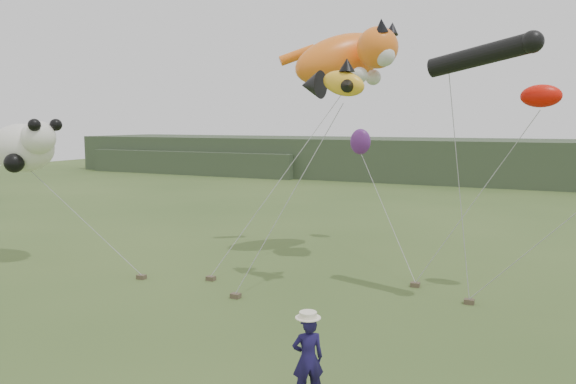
# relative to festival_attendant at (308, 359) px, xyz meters

# --- Properties ---
(ground) EXTENTS (120.00, 120.00, 0.00)m
(ground) POSITION_rel_festival_attendant_xyz_m (-1.32, 1.69, -0.89)
(ground) COLOR #385123
(ground) RESTS_ON ground
(headland) EXTENTS (90.00, 13.00, 4.00)m
(headland) POSITION_rel_festival_attendant_xyz_m (-4.43, 46.37, 1.03)
(headland) COLOR #2D3D28
(headland) RESTS_ON ground
(festival_attendant) EXTENTS (0.78, 0.73, 1.79)m
(festival_attendant) POSITION_rel_festival_attendant_xyz_m (0.00, 0.00, 0.00)
(festival_attendant) COLOR #181142
(festival_attendant) RESTS_ON ground
(sandbag_anchors) EXTENTS (11.49, 3.95, 0.16)m
(sandbag_anchors) POSITION_rel_festival_attendant_xyz_m (-3.57, 6.85, -0.82)
(sandbag_anchors) COLOR brown
(sandbag_anchors) RESTS_ON ground
(cat_kite) EXTENTS (5.73, 4.79, 3.07)m
(cat_kite) POSITION_rel_festival_attendant_xyz_m (-3.37, 12.19, 7.40)
(cat_kite) COLOR orange
(cat_kite) RESTS_ON ground
(fish_kite) EXTENTS (2.58, 1.69, 1.37)m
(fish_kite) POSITION_rel_festival_attendant_xyz_m (-2.50, 7.88, 6.08)
(fish_kite) COLOR yellow
(fish_kite) RESTS_ON ground
(panda_kite) EXTENTS (3.43, 2.22, 2.13)m
(panda_kite) POSITION_rel_festival_attendant_xyz_m (-14.79, 5.85, 3.80)
(panda_kite) COLOR white
(panda_kite) RESTS_ON ground
(misc_kites) EXTENTS (8.91, 6.49, 2.71)m
(misc_kites) POSITION_rel_festival_attendant_xyz_m (-0.35, 12.85, 4.65)
(misc_kites) COLOR red
(misc_kites) RESTS_ON ground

